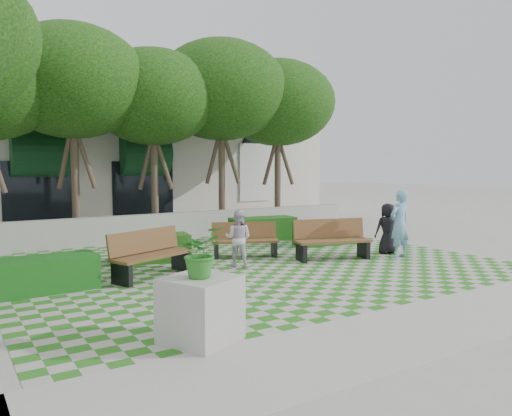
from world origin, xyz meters
TOP-DOWN VIEW (x-y plane):
  - ground at (0.00, 0.00)m, footprint 90.00×90.00m
  - lawn at (0.00, 1.00)m, footprint 12.00×12.00m
  - sidewalk_south at (0.00, -4.70)m, footprint 16.00×2.00m
  - retaining_wall at (0.00, 6.20)m, footprint 15.00×0.36m
  - bench_east at (2.24, 0.40)m, footprint 2.17×1.24m
  - bench_mid at (0.44, 1.98)m, footprint 1.91×1.30m
  - bench_west at (-2.69, 0.97)m, footprint 2.16×1.42m
  - hedge_east at (3.84, 2.45)m, footprint 2.21×1.05m
  - hedge_midright at (2.57, 4.31)m, footprint 2.32×1.22m
  - hedge_midleft at (-2.05, 2.71)m, footprint 2.14×1.14m
  - hedge_west at (-4.98, 0.88)m, footprint 2.08×0.92m
  - planter_front at (-3.58, -3.36)m, footprint 1.25×1.25m
  - person_blue at (3.95, -0.43)m, footprint 0.71×0.49m
  - person_dark at (4.16, 0.18)m, footprint 0.84×0.71m
  - person_white at (-0.40, 0.93)m, footprint 0.87×0.88m
  - tree_row at (-1.86, 5.95)m, footprint 17.70×13.40m
  - building at (0.93, 14.08)m, footprint 18.00×8.92m

SIDE VIEW (x-z plane):
  - ground at x=0.00m, z-range 0.00..0.00m
  - sidewalk_south at x=0.00m, z-range 0.00..0.01m
  - lawn at x=0.00m, z-range 0.01..0.01m
  - hedge_midleft at x=-2.05m, z-range 0.00..0.71m
  - hedge_west at x=-4.98m, z-range 0.00..0.72m
  - hedge_east at x=3.84m, z-range 0.00..0.75m
  - hedge_midright at x=2.57m, z-range 0.00..0.77m
  - retaining_wall at x=0.00m, z-range 0.00..0.90m
  - bench_mid at x=0.44m, z-range -0.02..0.94m
  - bench_west at x=-2.69m, z-range -0.02..1.06m
  - bench_east at x=2.24m, z-range -0.02..1.06m
  - planter_front at x=-3.58m, z-range -0.16..1.53m
  - person_white at x=-0.40m, z-range 0.00..1.43m
  - person_dark at x=4.16m, z-range 0.00..1.46m
  - person_blue at x=3.95m, z-range 0.00..1.89m
  - building at x=0.93m, z-range -0.06..5.09m
  - tree_row at x=-1.86m, z-range 1.47..8.88m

